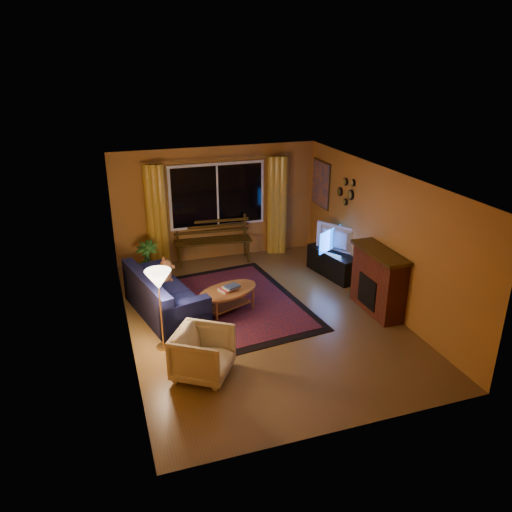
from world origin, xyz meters
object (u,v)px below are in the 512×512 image
object	(u,v)px
armchair	(203,351)
floor_lamp	(161,311)
coffee_table	(228,301)
bench	(213,251)
tv_console	(333,263)
sofa	(165,294)

from	to	relation	value
armchair	floor_lamp	size ratio (longest dim) A/B	0.60
armchair	coffee_table	world-z (taller)	armchair
armchair	coffee_table	bearing A→B (deg)	7.61
armchair	floor_lamp	world-z (taller)	floor_lamp
bench	tv_console	size ratio (longest dim) A/B	1.32
floor_lamp	coffee_table	size ratio (longest dim) A/B	1.11
armchair	coffee_table	size ratio (longest dim) A/B	0.67
bench	armchair	world-z (taller)	armchair
bench	armchair	distance (m)	4.22
coffee_table	sofa	bearing A→B (deg)	166.98
sofa	coffee_table	world-z (taller)	sofa
bench	sofa	distance (m)	2.50
sofa	bench	bearing A→B (deg)	42.97
tv_console	sofa	bearing A→B (deg)	177.85
tv_console	armchair	bearing A→B (deg)	-153.97
bench	sofa	world-z (taller)	sofa
floor_lamp	tv_console	xyz separation A→B (m)	(3.78, 1.67, -0.39)
sofa	armchair	bearing A→B (deg)	-96.84
sofa	tv_console	size ratio (longest dim) A/B	1.56
bench	sofa	size ratio (longest dim) A/B	0.84
sofa	coffee_table	size ratio (longest dim) A/B	1.68
armchair	tv_console	xyz separation A→B (m)	(3.34, 2.58, -0.13)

